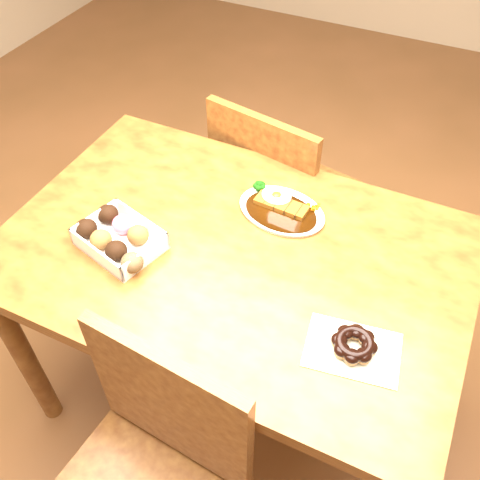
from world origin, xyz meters
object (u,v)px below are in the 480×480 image
at_px(chair_far, 278,194).
at_px(pon_de_ring, 354,345).
at_px(donut_box, 118,238).
at_px(katsu_curry_plate, 281,208).
at_px(table, 233,274).

xyz_separation_m(chair_far, pon_de_ring, (0.45, -0.69, 0.29)).
relative_size(chair_far, donut_box, 3.60).
relative_size(katsu_curry_plate, pon_de_ring, 1.18).
relative_size(table, donut_box, 4.96).
distance_m(katsu_curry_plate, donut_box, 0.44).
bearing_deg(donut_box, katsu_curry_plate, 42.33).
height_order(donut_box, pon_de_ring, donut_box).
height_order(katsu_curry_plate, pon_de_ring, katsu_curry_plate).
bearing_deg(donut_box, pon_de_ring, -3.94).
relative_size(katsu_curry_plate, donut_box, 1.09).
relative_size(table, pon_de_ring, 5.35).
distance_m(table, pon_de_ring, 0.42).
height_order(chair_far, pon_de_ring, chair_far).
bearing_deg(katsu_curry_plate, donut_box, -137.67).
bearing_deg(table, chair_far, 98.65).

